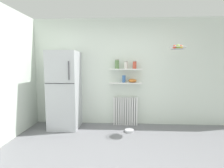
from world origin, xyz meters
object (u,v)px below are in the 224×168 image
(refrigerator, at_px, (65,90))
(hanging_fruit_basket, at_px, (178,47))
(radiator, at_px, (125,111))
(storage_jar_1, at_px, (126,65))
(shelf_bowl, at_px, (133,81))
(storage_jar_2, at_px, (135,65))
(pet_food_bowl, at_px, (129,131))
(storage_jar_0, at_px, (117,64))
(vase, at_px, (124,79))

(refrigerator, xyz_separation_m, hanging_fruit_basket, (2.51, -0.17, 0.95))
(hanging_fruit_basket, bearing_deg, refrigerator, 176.05)
(radiator, relative_size, storage_jar_1, 3.93)
(radiator, bearing_deg, shelf_bowl, -10.31)
(hanging_fruit_basket, bearing_deg, storage_jar_2, 155.66)
(storage_jar_1, height_order, shelf_bowl, storage_jar_1)
(refrigerator, bearing_deg, radiator, 10.01)
(pet_food_bowl, bearing_deg, storage_jar_1, 100.19)
(refrigerator, distance_m, pet_food_bowl, 1.76)
(pet_food_bowl, xyz_separation_m, hanging_fruit_basket, (1.00, 0.06, 1.82))
(storage_jar_1, height_order, hanging_fruit_basket, hanging_fruit_basket)
(storage_jar_0, relative_size, shelf_bowl, 1.13)
(refrigerator, height_order, storage_jar_1, refrigerator)
(radiator, distance_m, shelf_bowl, 0.78)
(vase, bearing_deg, storage_jar_2, 0.00)
(storage_jar_1, relative_size, hanging_fruit_basket, 0.51)
(hanging_fruit_basket, bearing_deg, vase, 160.65)
(vase, xyz_separation_m, hanging_fruit_basket, (1.13, -0.40, 0.71))
(refrigerator, distance_m, vase, 1.43)
(radiator, bearing_deg, storage_jar_1, -90.00)
(storage_jar_1, distance_m, vase, 0.33)
(storage_jar_0, distance_m, vase, 0.39)
(refrigerator, distance_m, radiator, 1.55)
(vase, bearing_deg, shelf_bowl, 0.00)
(radiator, bearing_deg, refrigerator, -169.99)
(storage_jar_0, distance_m, hanging_fruit_basket, 1.40)
(storage_jar_0, relative_size, pet_food_bowl, 1.10)
(pet_food_bowl, bearing_deg, radiator, 99.57)
(storage_jar_2, bearing_deg, vase, 180.00)
(shelf_bowl, height_order, pet_food_bowl, shelf_bowl)
(shelf_bowl, relative_size, hanging_fruit_basket, 0.57)
(storage_jar_0, height_order, vase, storage_jar_0)
(radiator, xyz_separation_m, hanging_fruit_basket, (1.08, -0.43, 1.50))
(storage_jar_0, relative_size, vase, 1.32)
(radiator, xyz_separation_m, pet_food_bowl, (0.08, -0.48, -0.32))
(refrigerator, height_order, pet_food_bowl, refrigerator)
(vase, distance_m, hanging_fruit_basket, 1.39)
(refrigerator, distance_m, shelf_bowl, 1.62)
(pet_food_bowl, relative_size, hanging_fruit_basket, 0.59)
(refrigerator, height_order, shelf_bowl, refrigerator)
(storage_jar_1, xyz_separation_m, pet_food_bowl, (0.08, -0.45, -1.45))
(vase, height_order, pet_food_bowl, vase)
(storage_jar_2, bearing_deg, refrigerator, -172.28)
(pet_food_bowl, bearing_deg, vase, 105.34)
(shelf_bowl, bearing_deg, vase, 180.00)
(radiator, distance_m, storage_jar_1, 1.13)
(storage_jar_1, relative_size, storage_jar_2, 0.94)
(storage_jar_0, relative_size, storage_jar_1, 1.26)
(storage_jar_0, bearing_deg, refrigerator, -169.67)
(vase, bearing_deg, storage_jar_1, 0.00)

